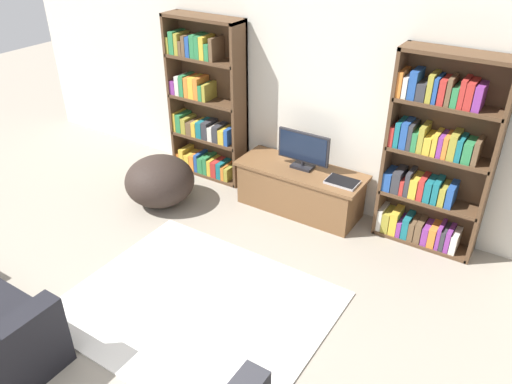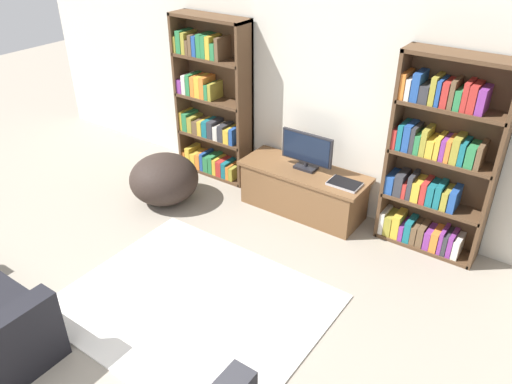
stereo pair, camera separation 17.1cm
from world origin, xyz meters
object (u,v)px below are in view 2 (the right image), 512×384
(laptop, at_px, (345,184))
(tv_stand, at_px, (303,190))
(bookshelf_left, at_px, (212,104))
(beanbag_ottoman, at_px, (164,179))
(television, at_px, (307,151))
(bookshelf_right, at_px, (438,163))

(laptop, bearing_deg, tv_stand, 174.56)
(bookshelf_left, bearing_deg, beanbag_ottoman, -90.63)
(television, bearing_deg, laptop, -9.17)
(bookshelf_right, relative_size, tv_stand, 1.36)
(bookshelf_left, relative_size, television, 3.28)
(bookshelf_right, bearing_deg, laptop, -166.05)
(beanbag_ottoman, bearing_deg, tv_stand, 27.34)
(television, bearing_deg, bookshelf_left, 175.03)
(bookshelf_right, distance_m, tv_stand, 1.51)
(television, relative_size, laptop, 1.81)
(bookshelf_right, bearing_deg, television, -174.78)
(television, relative_size, beanbag_ottoman, 0.76)
(bookshelf_right, bearing_deg, beanbag_ottoman, -162.07)
(tv_stand, bearing_deg, bookshelf_right, 6.66)
(bookshelf_left, distance_m, bookshelf_right, 2.76)
(tv_stand, bearing_deg, beanbag_ottoman, -152.66)
(bookshelf_right, height_order, laptop, bookshelf_right)
(bookshelf_left, bearing_deg, bookshelf_right, -0.03)
(beanbag_ottoman, bearing_deg, television, 28.40)
(tv_stand, distance_m, beanbag_ottoman, 1.61)
(bookshelf_left, height_order, laptop, bookshelf_left)
(tv_stand, height_order, television, television)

